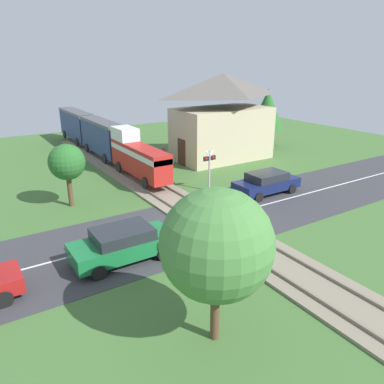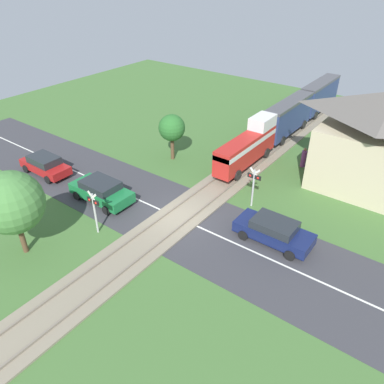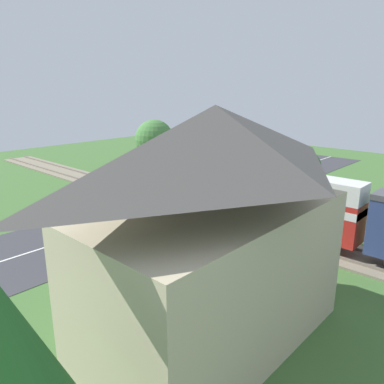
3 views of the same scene
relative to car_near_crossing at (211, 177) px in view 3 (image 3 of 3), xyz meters
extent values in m
plane|color=#426B33|center=(5.23, 1.44, -0.77)|extent=(60.00, 60.00, 0.00)
cube|color=#38383D|center=(5.23, 1.44, -0.76)|extent=(48.00, 6.40, 0.02)
cube|color=silver|center=(5.23, 1.44, -0.75)|extent=(48.00, 0.12, 0.00)
cube|color=gray|center=(5.23, 1.44, -0.71)|extent=(2.80, 48.00, 0.12)
cube|color=slate|center=(4.51, 1.44, -0.59)|extent=(0.10, 48.00, 0.12)
cube|color=slate|center=(5.95, 1.44, -0.59)|extent=(0.10, 48.00, 0.12)
cube|color=red|center=(5.23, 9.43, 0.80)|extent=(1.35, 6.83, 1.90)
cube|color=silver|center=(5.23, 9.43, 1.32)|extent=(1.37, 6.83, 0.36)
cube|color=silver|center=(5.23, 11.75, 2.20)|extent=(1.35, 2.19, 0.90)
cylinder|color=black|center=(4.51, 7.24, -0.15)|extent=(0.14, 0.76, 0.76)
cylinder|color=black|center=(5.95, 7.24, -0.15)|extent=(0.14, 0.76, 0.76)
cylinder|color=black|center=(4.51, 11.62, -0.15)|extent=(0.14, 0.76, 0.76)
cylinder|color=black|center=(5.95, 11.62, -0.15)|extent=(0.14, 0.76, 0.76)
cube|color=#197038|center=(0.00, 0.00, -0.14)|extent=(4.33, 1.85, 0.67)
cube|color=#23282D|center=(0.00, 0.00, 0.44)|extent=(2.38, 1.70, 0.48)
cylinder|color=black|center=(1.41, 0.93, -0.47)|extent=(0.60, 0.18, 0.60)
cylinder|color=black|center=(1.41, -0.93, -0.47)|extent=(0.60, 0.18, 0.60)
cylinder|color=black|center=(-1.41, 0.93, -0.47)|extent=(0.60, 0.18, 0.60)
cylinder|color=black|center=(-1.41, -0.93, -0.47)|extent=(0.60, 0.18, 0.60)
cube|color=#141E4C|center=(10.82, 2.88, -0.16)|extent=(4.31, 1.74, 0.62)
cube|color=#23282D|center=(10.82, 2.88, 0.39)|extent=(2.37, 1.60, 0.47)
cylinder|color=black|center=(9.41, 2.01, -0.47)|extent=(0.60, 0.18, 0.60)
cylinder|color=black|center=(9.41, 3.75, -0.47)|extent=(0.60, 0.18, 0.60)
cylinder|color=black|center=(12.22, 2.01, -0.47)|extent=(0.60, 0.18, 0.60)
cylinder|color=black|center=(12.22, 3.75, -0.47)|extent=(0.60, 0.18, 0.60)
cube|color=#A81919|center=(-6.04, 0.00, -0.18)|extent=(4.10, 1.62, 0.58)
cube|color=#23282D|center=(-6.04, 0.00, 0.37)|extent=(2.26, 1.49, 0.52)
cylinder|color=black|center=(-4.71, 0.81, -0.47)|extent=(0.60, 0.18, 0.60)
cylinder|color=black|center=(-4.71, -0.81, -0.47)|extent=(0.60, 0.18, 0.60)
cylinder|color=black|center=(-7.37, 0.81, -0.47)|extent=(0.60, 0.18, 0.60)
cylinder|color=black|center=(-7.37, -0.81, -0.47)|extent=(0.60, 0.18, 0.60)
cylinder|color=#B7B7B7|center=(2.33, -2.42, 0.54)|extent=(0.12, 0.12, 2.62)
cube|color=black|center=(2.33, -2.42, 1.38)|extent=(0.90, 0.08, 0.28)
sphere|color=red|center=(2.06, -2.42, 1.38)|extent=(0.18, 0.18, 0.18)
sphere|color=red|center=(2.60, -2.42, 1.38)|extent=(0.18, 0.18, 0.18)
cube|color=silver|center=(2.33, -2.42, 1.60)|extent=(0.72, 0.04, 0.72)
cube|color=silver|center=(2.33, -2.42, 1.60)|extent=(0.72, 0.04, 0.72)
cylinder|color=#B7B7B7|center=(8.13, 5.30, 0.54)|extent=(0.12, 0.12, 2.62)
cube|color=black|center=(8.13, 5.30, 1.38)|extent=(0.90, 0.08, 0.28)
sphere|color=red|center=(8.40, 5.30, 1.38)|extent=(0.18, 0.18, 0.18)
sphere|color=red|center=(7.86, 5.30, 1.38)|extent=(0.18, 0.18, 0.18)
cube|color=silver|center=(8.13, 5.30, 1.60)|extent=(0.72, 0.04, 0.72)
cube|color=silver|center=(8.13, 5.30, 1.60)|extent=(0.72, 0.04, 0.72)
cube|color=#C6B793|center=(13.75, 11.51, 1.36)|extent=(7.82, 4.41, 4.26)
pyramid|color=#5B5651|center=(13.75, 11.51, 5.30)|extent=(8.45, 4.77, 1.82)
cube|color=#472D1E|center=(9.81, 11.51, 0.28)|extent=(0.06, 1.10, 2.10)
cylinder|color=#7F3D84|center=(8.63, 12.35, -0.12)|extent=(0.38, 0.38, 1.29)
sphere|color=#936B4C|center=(8.63, 12.35, 0.64)|extent=(0.24, 0.24, 0.24)
cylinder|color=brown|center=(-0.12, 7.42, 0.11)|extent=(0.28, 0.28, 1.75)
sphere|color=#286628|center=(-0.12, 7.42, 1.85)|extent=(2.03, 2.03, 2.03)
cylinder|color=brown|center=(0.47, -5.89, 0.13)|extent=(0.28, 0.28, 1.79)
sphere|color=#477F3D|center=(0.47, -5.89, 2.40)|extent=(3.25, 3.25, 3.25)
camera|label=1|loc=(-5.11, -13.34, 7.28)|focal=35.00mm
camera|label=2|loc=(16.96, -12.92, 12.77)|focal=35.00mm
camera|label=3|loc=(21.43, 17.80, 6.66)|focal=35.00mm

